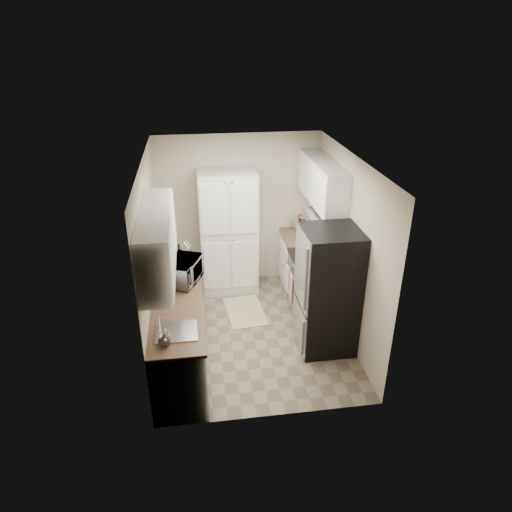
# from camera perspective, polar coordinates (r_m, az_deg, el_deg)

# --- Properties ---
(ground) EXTENTS (3.20, 3.20, 0.00)m
(ground) POSITION_cam_1_polar(r_m,az_deg,el_deg) (6.63, -0.46, -9.47)
(ground) COLOR #7A6B56
(ground) RESTS_ON ground
(room_shell) EXTENTS (2.64, 3.24, 2.52)m
(room_shell) POSITION_cam_1_polar(r_m,az_deg,el_deg) (5.82, -0.67, 3.56)
(room_shell) COLOR #BEB49A
(room_shell) RESTS_ON ground
(pantry_cabinet) EXTENTS (0.90, 0.55, 2.00)m
(pantry_cabinet) POSITION_cam_1_polar(r_m,az_deg,el_deg) (7.26, -3.45, 2.92)
(pantry_cabinet) COLOR silver
(pantry_cabinet) RESTS_ON ground
(base_cabinet_left) EXTENTS (0.60, 2.30, 0.88)m
(base_cabinet_left) POSITION_cam_1_polar(r_m,az_deg,el_deg) (5.99, -9.45, -9.10)
(base_cabinet_left) COLOR silver
(base_cabinet_left) RESTS_ON ground
(countertop_left) EXTENTS (0.63, 2.33, 0.04)m
(countertop_left) POSITION_cam_1_polar(r_m,az_deg,el_deg) (5.74, -9.78, -5.35)
(countertop_left) COLOR brown
(countertop_left) RESTS_ON base_cabinet_left
(base_cabinet_right) EXTENTS (0.60, 0.80, 0.88)m
(base_cabinet_right) POSITION_cam_1_polar(r_m,az_deg,el_deg) (7.56, 5.76, -0.85)
(base_cabinet_right) COLOR silver
(base_cabinet_right) RESTS_ON ground
(countertop_right) EXTENTS (0.63, 0.83, 0.04)m
(countertop_right) POSITION_cam_1_polar(r_m,az_deg,el_deg) (7.37, 5.92, 2.33)
(countertop_right) COLOR brown
(countertop_right) RESTS_ON base_cabinet_right
(electric_range) EXTENTS (0.71, 0.78, 1.13)m
(electric_range) POSITION_cam_1_polar(r_m,az_deg,el_deg) (6.86, 7.19, -3.59)
(electric_range) COLOR #B7B7BC
(electric_range) RESTS_ON ground
(refrigerator) EXTENTS (0.70, 0.72, 1.70)m
(refrigerator) POSITION_cam_1_polar(r_m,az_deg,el_deg) (6.01, 9.00, -4.30)
(refrigerator) COLOR #B7B7BC
(refrigerator) RESTS_ON ground
(microwave) EXTENTS (0.56, 0.66, 0.31)m
(microwave) POSITION_cam_1_polar(r_m,az_deg,el_deg) (6.01, -9.10, -1.85)
(microwave) COLOR silver
(microwave) RESTS_ON countertop_left
(wine_bottle) EXTENTS (0.07, 0.07, 0.28)m
(wine_bottle) POSITION_cam_1_polar(r_m,az_deg,el_deg) (6.46, -9.53, 0.08)
(wine_bottle) COLOR black
(wine_bottle) RESTS_ON countertop_left
(flower_vase) EXTENTS (0.17, 0.17, 0.14)m
(flower_vase) POSITION_cam_1_polar(r_m,az_deg,el_deg) (4.92, -11.40, -10.27)
(flower_vase) COLOR white
(flower_vase) RESTS_ON countertop_left
(cutting_board) EXTENTS (0.09, 0.23, 0.29)m
(cutting_board) POSITION_cam_1_polar(r_m,az_deg,el_deg) (6.51, -8.22, 0.45)
(cutting_board) COLOR #4E913E
(cutting_board) RESTS_ON countertop_left
(toaster_oven) EXTENTS (0.39, 0.43, 0.20)m
(toaster_oven) POSITION_cam_1_polar(r_m,az_deg,el_deg) (7.47, 6.15, 3.68)
(toaster_oven) COLOR #BCBDC1
(toaster_oven) RESTS_ON countertop_right
(fruit_basket) EXTENTS (0.35, 0.35, 0.11)m
(fruit_basket) POSITION_cam_1_polar(r_m,az_deg,el_deg) (7.40, 6.28, 4.78)
(fruit_basket) COLOR #DE5B15
(fruit_basket) RESTS_ON toaster_oven
(kitchen_mat) EXTENTS (0.62, 0.92, 0.01)m
(kitchen_mat) POSITION_cam_1_polar(r_m,az_deg,el_deg) (7.06, -1.38, -6.92)
(kitchen_mat) COLOR #C9BC86
(kitchen_mat) RESTS_ON ground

